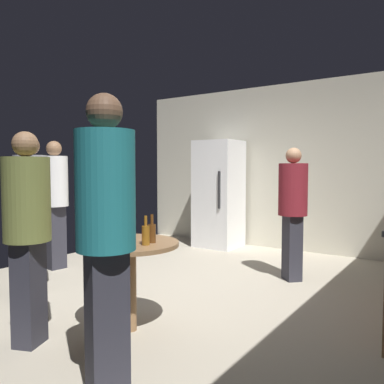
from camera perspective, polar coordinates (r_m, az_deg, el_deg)
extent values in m
cube|color=#B2A893|center=(4.47, 0.26, -14.55)|extent=(5.20, 5.20, 0.10)
cube|color=beige|center=(6.60, 13.23, 3.52)|extent=(5.32, 0.06, 2.70)
cube|color=white|center=(6.65, 3.92, -0.27)|extent=(0.70, 0.65, 1.80)
cube|color=#262628|center=(6.25, 3.99, 0.31)|extent=(0.03, 0.03, 0.60)
cylinder|color=olive|center=(3.33, -9.00, -13.73)|extent=(0.10, 0.10, 0.70)
cylinder|color=olive|center=(3.24, -9.06, -7.52)|extent=(0.80, 0.80, 0.03)
cylinder|color=#8C5919|center=(3.08, -6.77, -6.32)|extent=(0.06, 0.06, 0.15)
cylinder|color=#8C5919|center=(3.07, -6.79, -4.20)|extent=(0.02, 0.02, 0.08)
cylinder|color=#593314|center=(3.17, -5.87, -6.04)|extent=(0.06, 0.06, 0.15)
cylinder|color=#593314|center=(3.16, -5.88, -3.98)|extent=(0.02, 0.02, 0.08)
cylinder|color=red|center=(3.31, -10.34, -6.03)|extent=(0.08, 0.08, 0.11)
cube|color=#2D2D38|center=(4.85, 14.41, -7.88)|extent=(0.28, 0.28, 0.78)
cylinder|color=maroon|center=(4.76, 14.54, 0.37)|extent=(0.48, 0.48, 0.62)
sphere|color=tan|center=(4.76, 14.61, 5.18)|extent=(0.18, 0.18, 0.18)
cube|color=#2D2D38|center=(5.52, -19.27, -6.28)|extent=(0.19, 0.24, 0.83)
cylinder|color=white|center=(5.45, -19.42, 1.49)|extent=(0.38, 0.38, 0.66)
sphere|color=#8C6647|center=(5.45, -19.52, 6.00)|extent=(0.20, 0.20, 0.20)
cube|color=#2D2D38|center=(4.48, -22.26, -8.68)|extent=(0.18, 0.22, 0.82)
cylinder|color=gray|center=(4.39, -22.48, 0.74)|extent=(0.35, 0.35, 0.65)
sphere|color=#8C6647|center=(4.39, -22.60, 6.24)|extent=(0.19, 0.19, 0.19)
cube|color=#2D2D38|center=(3.27, -22.70, -13.45)|extent=(0.24, 0.27, 0.79)
cylinder|color=olive|center=(3.14, -23.00, -0.99)|extent=(0.44, 0.44, 0.63)
sphere|color=#8C6647|center=(3.14, -23.18, 6.44)|extent=(0.19, 0.19, 0.19)
cube|color=#2D2D38|center=(2.44, -12.28, -18.25)|extent=(0.24, 0.27, 0.87)
cylinder|color=#1E727A|center=(2.27, -12.53, 0.22)|extent=(0.45, 0.45, 0.68)
sphere|color=brown|center=(2.29, -12.68, 11.39)|extent=(0.21, 0.21, 0.21)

